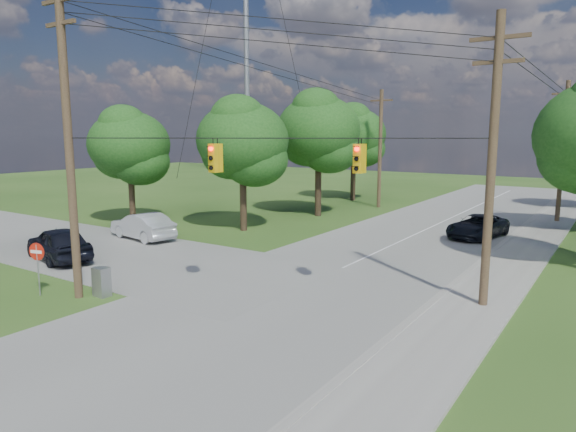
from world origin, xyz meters
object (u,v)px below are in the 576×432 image
Objects in this scene: pole_ne at (492,159)px; do_not_enter_sign at (37,257)px; car_cross_silver at (143,226)px; pole_north_e at (563,151)px; pole_north_w at (380,148)px; pole_sw at (68,137)px; car_cross_dark at (59,243)px; control_cabinet at (102,282)px; car_main_north at (478,226)px.

pole_ne is 4.91× the size of do_not_enter_sign.
do_not_enter_sign is (5.14, -9.62, 0.74)m from car_cross_silver.
pole_north_e is 13.90m from pole_north_w.
car_cross_dark is (-6.07, 3.05, -5.34)m from pole_sw.
pole_sw reaches higher than do_not_enter_sign.
pole_north_e is 32.04m from control_cabinet.
car_cross_dark is at bearing -126.39° from pole_north_e.
car_cross_dark is 23.92m from car_main_north.
pole_sw is 2.47× the size of car_cross_silver.
do_not_enter_sign is (-14.99, -30.32, -3.56)m from pole_north_e.
control_cabinet is 2.70m from do_not_enter_sign.
pole_sw reaches higher than car_cross_silver.
do_not_enter_sign is (-11.59, -21.39, 0.85)m from car_main_north.
pole_north_w is at bearing 90.77° from pole_sw.
pole_north_w is 22.04m from car_cross_silver.
pole_ne is 26.03m from pole_north_w.
pole_north_w is 2.00× the size of car_main_north.
pole_sw is at bearing -106.11° from car_main_north.
car_cross_silver is (-0.57, 5.85, -0.05)m from car_cross_dark.
pole_north_w reaches higher than car_cross_silver.
car_cross_silver is (-6.64, 8.90, -5.40)m from pole_sw.
car_cross_silver is at bearing 176.31° from pole_ne.
pole_north_e reaches higher than do_not_enter_sign.
pole_north_w reaches higher than car_main_north.
car_main_north is at bearing 134.21° from car_cross_silver.
car_main_north is at bearing 67.16° from control_cabinet.
car_main_north is 4.29× the size of control_cabinet.
pole_north_w is at bearing 122.29° from pole_ne.
pole_north_e reaches higher than control_cabinet.
pole_sw reaches higher than car_main_north.
car_main_north is (10.50, -8.92, -4.41)m from pole_north_w.
pole_sw is at bearing -134.85° from control_cabinet.
pole_sw reaches higher than pole_ne.
pole_ne is 9.02× the size of control_cabinet.
pole_north_w is 30.55m from do_not_enter_sign.
car_main_north is (-3.40, 13.08, -4.74)m from pole_ne.
car_cross_dark is 1.00× the size of car_main_north.
control_cabinet is at bearing 42.77° from pole_sw.
pole_north_w is at bearing -177.75° from car_cross_dark.
pole_sw is 5.61× the size of do_not_enter_sign.
pole_sw is at bearing 77.63° from car_cross_dark.
pole_sw is 1.20× the size of pole_north_w.
car_main_north is (16.74, 11.78, -0.11)m from car_cross_silver.
pole_ne reaches higher than pole_north_e.
control_cabinet is (0.65, 0.60, -5.65)m from pole_sw.
control_cabinet is (1.05, -29.00, -4.55)m from pole_north_w.
car_main_north is at bearing 104.58° from pole_ne.
pole_ne is 2.10× the size of car_cross_dark.
car_cross_dark is (-19.57, -4.55, -4.58)m from pole_ne.
pole_north_w is 2.06× the size of car_cross_silver.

